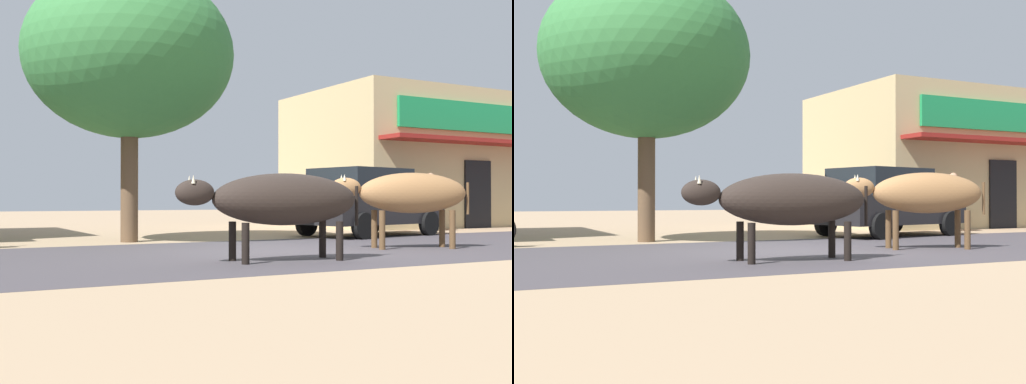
{
  "view_description": "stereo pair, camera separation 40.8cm",
  "coord_description": "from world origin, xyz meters",
  "views": [
    {
      "loc": [
        -5.51,
        -9.45,
        0.9
      ],
      "look_at": [
        0.19,
        1.16,
        1.03
      ],
      "focal_mm": 44.93,
      "sensor_mm": 36.0,
      "label": 1
    },
    {
      "loc": [
        -5.15,
        -9.64,
        0.9
      ],
      "look_at": [
        0.19,
        1.16,
        1.03
      ],
      "focal_mm": 44.93,
      "sensor_mm": 36.0,
      "label": 2
    }
  ],
  "objects": [
    {
      "name": "pedestrian_by_shop",
      "position": [
        7.31,
        4.06,
        0.96
      ],
      "size": [
        0.28,
        0.61,
        1.64
      ],
      "color": "brown",
      "rests_on": "ground"
    },
    {
      "name": "asphalt_road",
      "position": [
        0.0,
        0.0,
        0.0
      ],
      "size": [
        72.0,
        5.8,
        0.0
      ],
      "primitive_type": "cube",
      "color": "#433D42",
      "rests_on": "ground"
    },
    {
      "name": "cow_near_brown",
      "position": [
        -0.77,
        -1.44,
        0.89
      ],
      "size": [
        2.87,
        1.0,
        1.28
      ],
      "color": "#2C231E",
      "rests_on": "ground"
    },
    {
      "name": "parked_hatchback_car",
      "position": [
        4.29,
        3.1,
        0.84
      ],
      "size": [
        4.05,
        2.54,
        1.64
      ],
      "color": "black",
      "rests_on": "ground"
    },
    {
      "name": "ground",
      "position": [
        0.0,
        0.0,
        0.0
      ],
      "size": [
        80.0,
        80.0,
        0.0
      ],
      "primitive_type": "plane",
      "color": "tan"
    },
    {
      "name": "cow_far_dark",
      "position": [
        2.47,
        -0.5,
        1.0
      ],
      "size": [
        2.56,
        1.31,
        1.38
      ],
      "color": "olive",
      "rests_on": "ground"
    },
    {
      "name": "storefront_right_club",
      "position": [
        10.15,
        7.47,
        2.21
      ],
      "size": [
        8.45,
        6.23,
        4.41
      ],
      "color": "tan",
      "rests_on": "ground"
    },
    {
      "name": "roadside_tree",
      "position": [
        -1.51,
        3.62,
        3.93
      ],
      "size": [
        4.39,
        4.39,
        5.7
      ],
      "color": "brown",
      "rests_on": "ground"
    }
  ]
}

